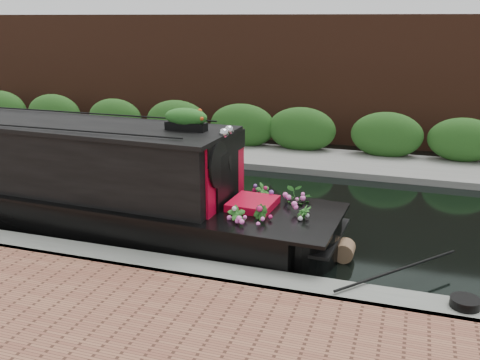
% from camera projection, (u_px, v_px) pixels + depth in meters
% --- Properties ---
extents(ground, '(80.00, 80.00, 0.00)m').
position_uv_depth(ground, '(163.00, 201.00, 11.88)').
color(ground, black).
rests_on(ground, ground).
extents(near_bank_coping, '(40.00, 0.60, 0.50)m').
position_uv_depth(near_bank_coping, '(75.00, 263.00, 8.89)').
color(near_bank_coping, slate).
rests_on(near_bank_coping, ground).
extents(far_bank_path, '(40.00, 2.40, 0.34)m').
position_uv_depth(far_bank_path, '(227.00, 156.00, 15.69)').
color(far_bank_path, slate).
rests_on(far_bank_path, ground).
extents(far_hedge, '(40.00, 1.10, 2.80)m').
position_uv_depth(far_hedge, '(237.00, 149.00, 16.51)').
color(far_hedge, '#224E1A').
rests_on(far_hedge, ground).
extents(far_brick_wall, '(40.00, 1.00, 8.00)m').
position_uv_depth(far_brick_wall, '(256.00, 136.00, 18.42)').
color(far_brick_wall, '#4A2619').
rests_on(far_brick_wall, ground).
extents(narrowboat, '(11.27, 2.50, 2.63)m').
position_uv_depth(narrowboat, '(44.00, 182.00, 10.57)').
color(narrowboat, black).
rests_on(narrowboat, ground).
extents(rope_fender, '(0.33, 0.37, 0.33)m').
position_uv_depth(rope_fender, '(345.00, 251.00, 8.96)').
color(rope_fender, brown).
rests_on(rope_fender, ground).
extents(coiled_mooring_rope, '(0.39, 0.39, 0.12)m').
position_uv_depth(coiled_mooring_rope, '(465.00, 303.00, 7.04)').
color(coiled_mooring_rope, black).
rests_on(coiled_mooring_rope, near_bank_coping).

